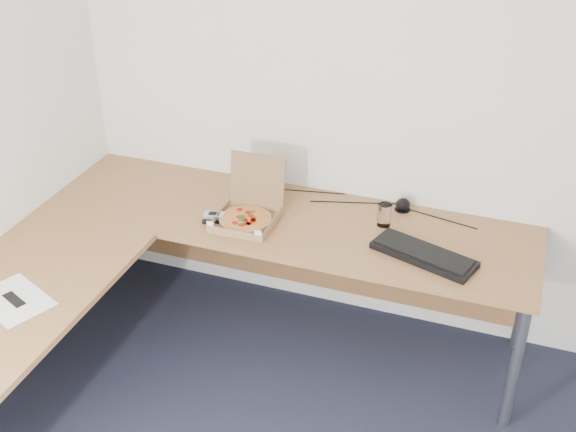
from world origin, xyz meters
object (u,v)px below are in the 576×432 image
at_px(keyboard, 424,255).
at_px(wallet, 215,218).
at_px(pizza_box, 247,215).
at_px(desk, 192,255).
at_px(drinking_glass, 384,215).

xyz_separation_m(keyboard, wallet, (-1.05, -0.02, -0.01)).
relative_size(keyboard, wallet, 4.22).
xyz_separation_m(pizza_box, wallet, (-0.15, -0.04, -0.03)).
relative_size(pizza_box, wallet, 2.93).
height_order(desk, wallet, wallet).
xyz_separation_m(pizza_box, drinking_glass, (0.65, 0.20, 0.02)).
height_order(keyboard, wallet, keyboard).
height_order(desk, keyboard, keyboard).
xyz_separation_m(desk, pizza_box, (0.15, 0.33, 0.06)).
bearing_deg(pizza_box, wallet, -166.56).
bearing_deg(pizza_box, drinking_glass, 15.62).
distance_m(pizza_box, wallet, 0.16).
distance_m(desk, pizza_box, 0.37).
bearing_deg(keyboard, pizza_box, -163.16).
height_order(pizza_box, wallet, pizza_box).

